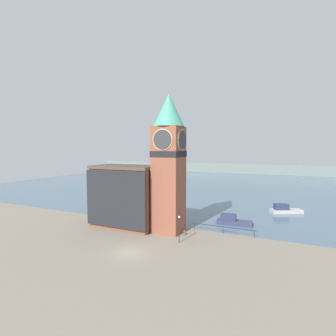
{
  "coord_description": "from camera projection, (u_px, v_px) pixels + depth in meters",
  "views": [
    {
      "loc": [
        17.95,
        -27.1,
        13.14
      ],
      "look_at": [
        2.0,
        7.22,
        10.24
      ],
      "focal_mm": 28.0,
      "sensor_mm": 36.0,
      "label": 1
    }
  ],
  "objects": [
    {
      "name": "boat_far",
      "position": [
        285.0,
        210.0,
        53.14
      ],
      "size": [
        6.43,
        4.65,
        1.83
      ],
      "rotation": [
        0.0,
        0.0,
        0.46
      ],
      "color": "#B7B2A8",
      "rests_on": "water"
    },
    {
      "name": "pier_railing",
      "position": [
        223.0,
        227.0,
        40.2
      ],
      "size": [
        9.84,
        0.08,
        1.09
      ],
      "color": "#232328",
      "rests_on": "ground_plane"
    },
    {
      "name": "mooring_bollard_near",
      "position": [
        184.0,
        232.0,
        39.54
      ],
      "size": [
        0.31,
        0.31,
        0.75
      ],
      "color": "brown",
      "rests_on": "ground_plane"
    },
    {
      "name": "boat_near",
      "position": [
        233.0,
        221.0,
        45.05
      ],
      "size": [
        6.07,
        2.72,
        1.74
      ],
      "rotation": [
        0.0,
        0.0,
        0.09
      ],
      "color": "#333856",
      "rests_on": "water"
    },
    {
      "name": "clock_tower",
      "position": [
        169.0,
        160.0,
        40.46
      ],
      "size": [
        4.85,
        4.85,
        21.33
      ],
      "color": "brown",
      "rests_on": "ground_plane"
    },
    {
      "name": "lamp_post",
      "position": [
        179.0,
        224.0,
        36.16
      ],
      "size": [
        0.32,
        0.32,
        3.79
      ],
      "color": "black",
      "rests_on": "ground_plane"
    },
    {
      "name": "pier_building",
      "position": [
        126.0,
        196.0,
        43.68
      ],
      "size": [
        11.09,
        6.31,
        10.24
      ],
      "color": "brown",
      "rests_on": "ground_plane"
    },
    {
      "name": "water",
      "position": [
        236.0,
        183.0,
        98.55
      ],
      "size": [
        160.0,
        120.0,
        0.0
      ],
      "color": "slate",
      "rests_on": "ground_plane"
    },
    {
      "name": "ground_plane",
      "position": [
        130.0,
        252.0,
        33.05
      ],
      "size": [
        160.0,
        160.0,
        0.0
      ],
      "primitive_type": "plane",
      "color": "gray"
    },
    {
      "name": "far_shoreline",
      "position": [
        251.0,
        169.0,
        134.53
      ],
      "size": [
        180.0,
        3.0,
        5.0
      ],
      "color": "slate",
      "rests_on": "water"
    }
  ]
}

